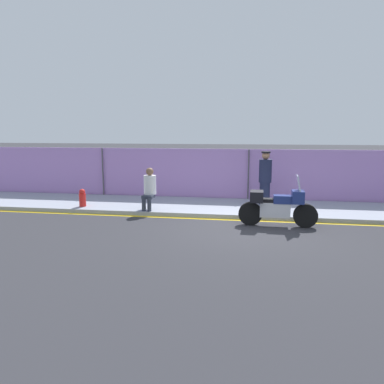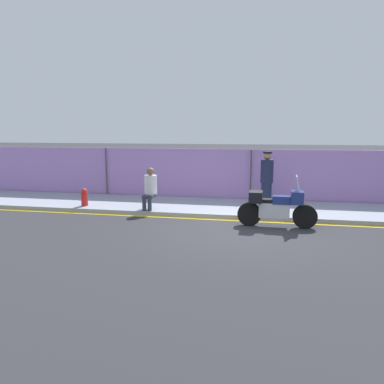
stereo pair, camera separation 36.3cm
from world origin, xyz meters
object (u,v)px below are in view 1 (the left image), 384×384
object	(u,v)px
person_seated_on_curb	(149,186)
fire_hydrant	(82,198)
motorcycle	(277,206)
officer_standing	(265,178)

from	to	relation	value
person_seated_on_curb	fire_hydrant	distance (m)	2.35
person_seated_on_curb	fire_hydrant	bearing A→B (deg)	179.78
motorcycle	officer_standing	size ratio (longest dim) A/B	1.19
fire_hydrant	officer_standing	bearing A→B (deg)	12.21
motorcycle	officer_standing	xyz separation A→B (m)	(-0.27, 2.39, 0.48)
motorcycle	person_seated_on_curb	bearing A→B (deg)	165.65
person_seated_on_curb	fire_hydrant	xyz separation A→B (m)	(-2.31, 0.01, -0.44)
person_seated_on_curb	fire_hydrant	size ratio (longest dim) A/B	2.25
motorcycle	fire_hydrant	distance (m)	6.35
motorcycle	officer_standing	bearing A→B (deg)	97.67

